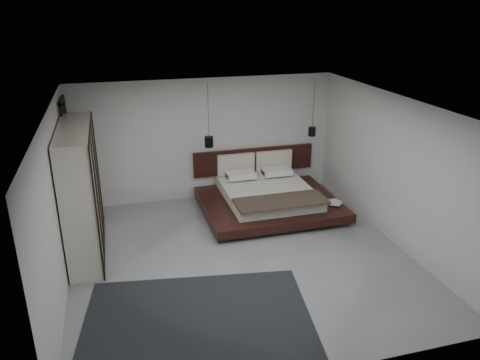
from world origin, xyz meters
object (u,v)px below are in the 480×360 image
object	(u,v)px
lattice_screen	(70,162)
pendant_left	(209,142)
wardrobe	(81,191)
pendant_right	(312,131)
rug	(198,322)
bed	(268,196)

from	to	relation	value
lattice_screen	pendant_left	size ratio (longest dim) A/B	1.87
wardrobe	lattice_screen	bearing A→B (deg)	100.43
pendant_right	rug	world-z (taller)	pendant_right
pendant_right	rug	distance (m)	5.51
pendant_left	rug	bearing A→B (deg)	-104.74
bed	pendant_left	bearing A→B (deg)	158.40
bed	pendant_left	size ratio (longest dim) A/B	2.11
pendant_left	rug	world-z (taller)	pendant_left
lattice_screen	wardrobe	distance (m)	1.40
bed	rug	distance (m)	4.18
bed	rug	bearing A→B (deg)	-122.76
pendant_right	wardrobe	world-z (taller)	pendant_right
lattice_screen	pendant_right	xyz separation A→B (m)	(5.30, -0.07, 0.28)
bed	lattice_screen	bearing A→B (deg)	172.38
bed	rug	xyz separation A→B (m)	(-2.25, -3.50, -0.29)
bed	wardrobe	bearing A→B (deg)	-167.96
lattice_screen	rug	world-z (taller)	lattice_screen
lattice_screen	wardrobe	size ratio (longest dim) A/B	1.08
pendant_left	bed	bearing A→B (deg)	-21.60
pendant_right	wardrobe	xyz separation A→B (m)	(-5.05, -1.30, -0.40)
rug	pendant_left	bearing A→B (deg)	75.26
pendant_right	bed	bearing A→B (deg)	-158.40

